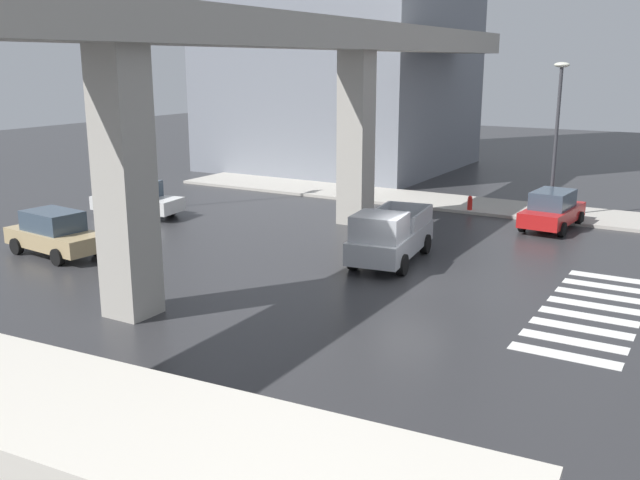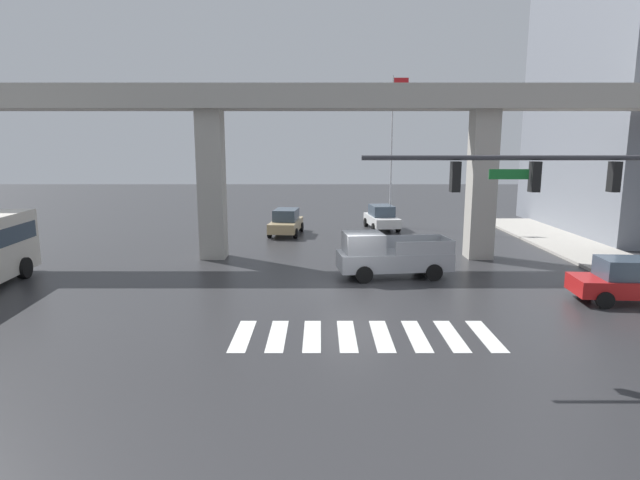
# 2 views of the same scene
# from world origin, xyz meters

# --- Properties ---
(ground_plane) EXTENTS (120.00, 120.00, 0.00)m
(ground_plane) POSITION_xyz_m (0.00, 0.00, 0.00)
(ground_plane) COLOR #2D2D30
(crosswalk_stripes) EXTENTS (8.25, 2.80, 0.01)m
(crosswalk_stripes) POSITION_xyz_m (0.00, -5.90, 0.01)
(crosswalk_stripes) COLOR silver
(crosswalk_stripes) RESTS_ON ground
(elevated_overpass) EXTENTS (48.59, 2.38, 8.95)m
(elevated_overpass) POSITION_xyz_m (0.00, 5.80, 7.64)
(elevated_overpass) COLOR #ADA89E
(elevated_overpass) RESTS_ON ground
(pickup_truck) EXTENTS (5.30, 2.57, 2.08)m
(pickup_truck) POSITION_xyz_m (1.68, 1.59, 0.99)
(pickup_truck) COLOR #A8AAAF
(pickup_truck) RESTS_ON ground
(sedan_red) EXTENTS (4.43, 2.22, 1.72)m
(sedan_red) POSITION_xyz_m (10.48, -2.33, 0.85)
(sedan_red) COLOR red
(sedan_red) RESTS_ON ground
(sedan_white) EXTENTS (2.36, 4.48, 1.72)m
(sedan_white) POSITION_xyz_m (3.05, 15.53, 0.85)
(sedan_white) COLOR silver
(sedan_white) RESTS_ON ground
(sedan_tan) EXTENTS (2.30, 4.46, 1.72)m
(sedan_tan) POSITION_xyz_m (-3.71, 13.20, 0.85)
(sedan_tan) COLOR tan
(sedan_tan) RESTS_ON ground
(traffic_signal_mast) EXTENTS (8.69, 0.32, 6.20)m
(traffic_signal_mast) POSITION_xyz_m (5.68, -7.07, 4.55)
(traffic_signal_mast) COLOR #38383D
(traffic_signal_mast) RESTS_ON ground
(fire_hydrant) EXTENTS (0.24, 0.24, 0.85)m
(fire_hydrant) POSITION_xyz_m (11.94, 1.94, 0.43)
(fire_hydrant) COLOR red
(fire_hydrant) RESTS_ON ground
(flagpole) EXTENTS (1.16, 0.12, 10.88)m
(flagpole) POSITION_xyz_m (3.93, 16.92, 6.25)
(flagpole) COLOR silver
(flagpole) RESTS_ON ground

